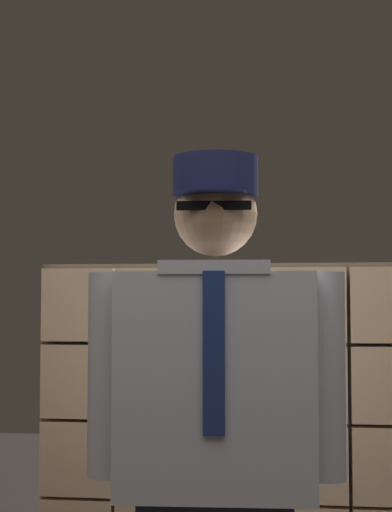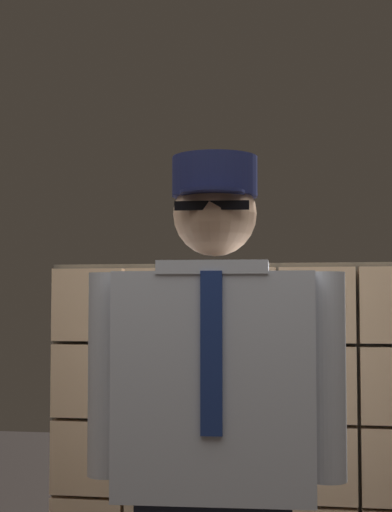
# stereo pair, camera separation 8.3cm
# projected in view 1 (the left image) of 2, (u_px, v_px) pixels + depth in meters

# --- Properties ---
(glass_block_wall) EXTENTS (1.54, 0.10, 1.54)m
(glass_block_wall) POSITION_uv_depth(u_px,v_px,m) (231.00, 461.00, 2.98)
(glass_block_wall) COLOR #E0B78C
(glass_block_wall) RESTS_ON ground
(standing_person) EXTENTS (0.70, 0.30, 1.76)m
(standing_person) POSITION_uv_depth(u_px,v_px,m) (216.00, 469.00, 2.06)
(standing_person) COLOR #1E2333
(standing_person) RESTS_ON ground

